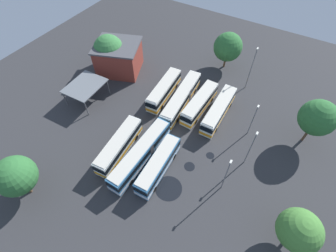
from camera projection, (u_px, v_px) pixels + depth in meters
ground_plane at (172, 133)px, 45.90m from camera, size 93.74×93.74×0.00m
bus_row0_slot0 at (164, 90)px, 50.59m from camera, size 11.45×3.39×3.50m
bus_row0_slot1 at (181, 98)px, 49.07m from camera, size 14.62×3.65×3.50m
bus_row0_slot2 at (200, 103)px, 48.18m from camera, size 11.21×2.80×3.50m
bus_row0_slot3 at (219, 110)px, 47.04m from camera, size 11.92×2.66×3.50m
bus_row1_slot0 at (119, 146)px, 41.93m from camera, size 11.52×3.49×3.50m
bus_row1_slot1 at (141, 154)px, 40.91m from camera, size 14.52×2.76×3.50m
bus_row1_slot2 at (158, 165)px, 39.55m from camera, size 10.96×2.98×3.50m
depot_building at (119, 57)px, 55.13m from camera, size 11.28×11.82×6.55m
maintenance_shelter at (85, 86)px, 48.77m from camera, size 7.74×6.37×3.79m
lamp_post_near_entrance at (253, 119)px, 42.74m from camera, size 0.56×0.28×7.33m
lamp_post_mid_lot at (251, 68)px, 49.68m from camera, size 0.56×0.28×9.78m
lamp_post_far_corner at (251, 147)px, 38.50m from camera, size 0.56×0.28×8.20m
lamp_post_by_building at (226, 174)px, 35.76m from camera, size 0.56×0.28×7.90m
tree_west_edge at (299, 230)px, 30.53m from camera, size 5.53×5.53×7.45m
tree_north_edge at (16, 176)px, 34.72m from camera, size 5.87×5.87×8.07m
tree_east_edge at (228, 47)px, 54.34m from camera, size 6.29×6.29×8.38m
tree_south_edge at (318, 118)px, 40.20m from camera, size 6.08×6.08×9.19m
tree_northeast at (109, 50)px, 53.69m from camera, size 6.63×6.63×8.50m
puddle_between_rows at (189, 167)px, 41.48m from camera, size 1.82×1.82×0.01m
puddle_near_shelter at (169, 188)px, 39.03m from camera, size 4.30×4.30×0.01m
puddle_front_lane at (210, 156)px, 42.84m from camera, size 1.43×1.43×0.01m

